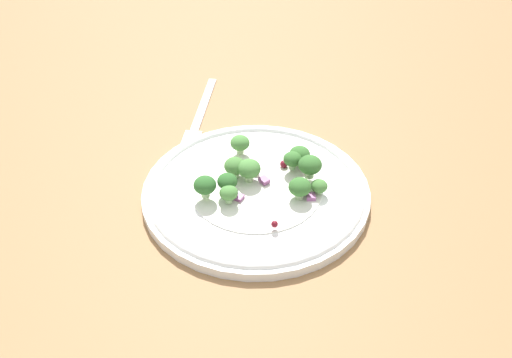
# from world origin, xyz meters

# --- Properties ---
(ground_plane) EXTENTS (1.80, 1.80, 0.02)m
(ground_plane) POSITION_xyz_m (0.00, 0.00, -0.01)
(ground_plane) COLOR olive
(plate) EXTENTS (0.28, 0.28, 0.02)m
(plate) POSITION_xyz_m (0.02, -0.02, 0.01)
(plate) COLOR white
(plate) RESTS_ON ground_plane
(dressing_pool) EXTENTS (0.16, 0.16, 0.00)m
(dressing_pool) POSITION_xyz_m (0.02, -0.02, 0.01)
(dressing_pool) COLOR white
(dressing_pool) RESTS_ON plate
(broccoli_floret_0) EXTENTS (0.02, 0.02, 0.02)m
(broccoli_floret_0) POSITION_xyz_m (0.01, -0.10, 0.02)
(broccoli_floret_0) COLOR #8EB77A
(broccoli_floret_0) RESTS_ON plate
(broccoli_floret_1) EXTENTS (0.03, 0.03, 0.03)m
(broccoli_floret_1) POSITION_xyz_m (0.00, -0.07, 0.03)
(broccoli_floret_1) COLOR #ADD18E
(broccoli_floret_1) RESTS_ON plate
(broccoli_floret_2) EXTENTS (0.02, 0.02, 0.02)m
(broccoli_floret_2) POSITION_xyz_m (0.05, -0.06, 0.03)
(broccoli_floret_2) COLOR #8EB77A
(broccoli_floret_2) RESTS_ON plate
(broccoli_floret_3) EXTENTS (0.03, 0.03, 0.03)m
(broccoli_floret_3) POSITION_xyz_m (0.03, -0.01, 0.03)
(broccoli_floret_3) COLOR #ADD18E
(broccoli_floret_3) RESTS_ON plate
(broccoli_floret_4) EXTENTS (0.03, 0.03, 0.03)m
(broccoli_floret_4) POSITION_xyz_m (0.03, 0.01, 0.03)
(broccoli_floret_4) COLOR #9EC684
(broccoli_floret_4) RESTS_ON plate
(broccoli_floret_5) EXTENTS (0.03, 0.03, 0.03)m
(broccoli_floret_5) POSITION_xyz_m (0.03, -0.08, 0.04)
(broccoli_floret_5) COLOR #9EC684
(broccoli_floret_5) RESTS_ON plate
(broccoli_floret_6) EXTENTS (0.03, 0.03, 0.03)m
(broccoli_floret_6) POSITION_xyz_m (-0.01, 0.04, 0.03)
(broccoli_floret_6) COLOR #ADD18E
(broccoli_floret_6) RESTS_ON plate
(broccoli_floret_7) EXTENTS (0.03, 0.03, 0.03)m
(broccoli_floret_7) POSITION_xyz_m (0.07, -0.07, 0.03)
(broccoli_floret_7) COLOR #8EB77A
(broccoli_floret_7) RESTS_ON plate
(broccoli_floret_8) EXTENTS (0.03, 0.03, 0.03)m
(broccoli_floret_8) POSITION_xyz_m (0.08, 0.01, 0.03)
(broccoli_floret_8) COLOR #ADD18E
(broccoli_floret_8) RESTS_ON plate
(broccoli_floret_9) EXTENTS (0.02, 0.02, 0.02)m
(broccoli_floret_9) POSITION_xyz_m (0.00, 0.01, 0.03)
(broccoli_floret_9) COLOR #ADD18E
(broccoli_floret_9) RESTS_ON plate
(broccoli_floret_10) EXTENTS (0.02, 0.02, 0.02)m
(broccoli_floret_10) POSITION_xyz_m (-0.02, 0.01, 0.03)
(broccoli_floret_10) COLOR #9EC684
(broccoli_floret_10) RESTS_ON plate
(cranberry_0) EXTENTS (0.01, 0.01, 0.01)m
(cranberry_0) POSITION_xyz_m (0.02, -0.08, 0.02)
(cranberry_0) COLOR maroon
(cranberry_0) RESTS_ON plate
(cranberry_1) EXTENTS (0.01, 0.01, 0.01)m
(cranberry_1) POSITION_xyz_m (0.06, -0.05, 0.02)
(cranberry_1) COLOR maroon
(cranberry_1) RESTS_ON plate
(cranberry_2) EXTENTS (0.01, 0.01, 0.01)m
(cranberry_2) POSITION_xyz_m (-0.06, -0.05, 0.02)
(cranberry_2) COLOR maroon
(cranberry_2) RESTS_ON plate
(cranberry_3) EXTENTS (0.01, 0.01, 0.01)m
(cranberry_3) POSITION_xyz_m (0.05, -0.08, 0.02)
(cranberry_3) COLOR maroon
(cranberry_3) RESTS_ON plate
(cranberry_4) EXTENTS (0.01, 0.01, 0.01)m
(cranberry_4) POSITION_xyz_m (0.06, -0.00, 0.02)
(cranberry_4) COLOR maroon
(cranberry_4) RESTS_ON plate
(cranberry_5) EXTENTS (0.01, 0.01, 0.01)m
(cranberry_5) POSITION_xyz_m (0.04, -0.02, 0.02)
(cranberry_5) COLOR #4C0A14
(cranberry_5) RESTS_ON plate
(onion_bit_0) EXTENTS (0.01, 0.01, 0.00)m
(onion_bit_0) POSITION_xyz_m (0.04, -0.01, 0.02)
(onion_bit_0) COLOR #A35B93
(onion_bit_0) RESTS_ON plate
(onion_bit_1) EXTENTS (0.01, 0.02, 0.00)m
(onion_bit_1) POSITION_xyz_m (-0.01, -0.00, 0.02)
(onion_bit_1) COLOR #934C84
(onion_bit_1) RESTS_ON plate
(onion_bit_2) EXTENTS (0.02, 0.02, 0.01)m
(onion_bit_2) POSITION_xyz_m (0.03, -0.03, 0.02)
(onion_bit_2) COLOR #934C84
(onion_bit_2) RESTS_ON plate
(onion_bit_3) EXTENTS (0.01, 0.01, 0.00)m
(onion_bit_3) POSITION_xyz_m (-0.00, -0.09, 0.02)
(onion_bit_3) COLOR #A35B93
(onion_bit_3) RESTS_ON plate
(fork) EXTENTS (0.19, 0.03, 0.01)m
(fork) POSITION_xyz_m (0.19, 0.08, 0.00)
(fork) COLOR silver
(fork) RESTS_ON ground_plane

